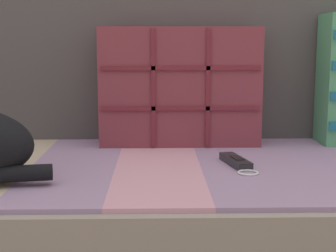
% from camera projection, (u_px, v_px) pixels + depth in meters
% --- Properties ---
extents(couch, '(1.97, 0.85, 0.40)m').
position_uv_depth(couch, '(236.00, 233.00, 1.35)').
color(couch, gray).
rests_on(couch, ground_plane).
extents(sofa_backrest, '(1.93, 0.14, 0.52)m').
position_uv_depth(sofa_backrest, '(222.00, 55.00, 1.63)').
color(sofa_backrest, '#474242').
rests_on(sofa_backrest, couch).
extents(throw_pillow_quilted, '(0.46, 0.14, 0.34)m').
position_uv_depth(throw_pillow_quilted, '(180.00, 86.00, 1.50)').
color(throw_pillow_quilted, brown).
rests_on(throw_pillow_quilted, couch).
extents(game_remote_near, '(0.08, 0.19, 0.02)m').
position_uv_depth(game_remote_near, '(237.00, 162.00, 1.25)').
color(game_remote_near, black).
rests_on(game_remote_near, couch).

